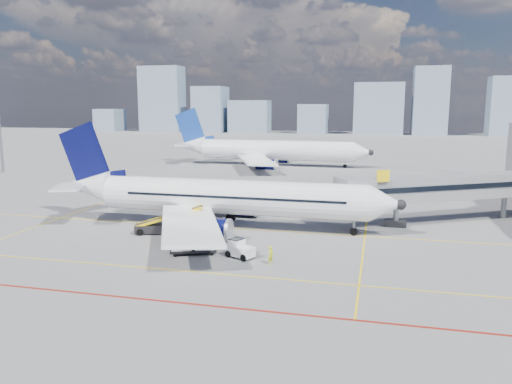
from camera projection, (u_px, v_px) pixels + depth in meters
ground at (202, 249)px, 44.51m from camera, size 420.00×420.00×0.00m
apron_markings at (179, 262)px, 40.90m from camera, size 90.00×35.12×0.01m
jet_bridge at (457, 188)px, 54.50m from camera, size 23.55×15.78×6.30m
distant_skyline at (347, 106)px, 224.05m from camera, size 245.96×14.55×31.49m
main_aircraft at (217, 197)px, 52.01m from camera, size 37.36×32.56×10.95m
second_aircraft at (268, 150)px, 106.40m from camera, size 43.50×37.89×12.68m
baggage_tug at (239, 248)px, 41.95m from camera, size 2.64×2.21×1.60m
cargo_dolly at (193, 240)px, 42.95m from camera, size 4.33×3.07×2.17m
belt_loader at (161, 226)px, 49.90m from camera, size 6.92×3.46×2.79m
ramp_worker at (271, 255)px, 40.15m from camera, size 0.54×0.64×1.51m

